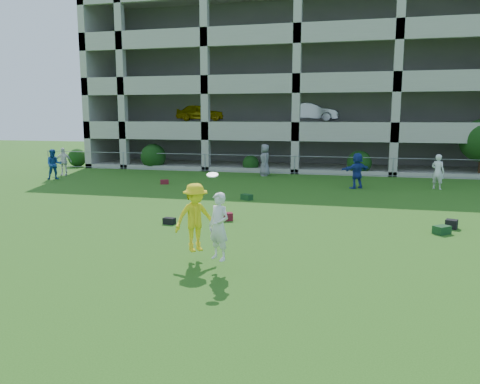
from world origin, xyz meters
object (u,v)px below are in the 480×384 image
(bystander_e, at_px, (438,172))
(frisbee_contest, at_px, (200,219))
(bystander_b, at_px, (63,162))
(bystander_c, at_px, (265,160))
(bystander_d, at_px, (357,171))
(parking_garage, at_px, (309,86))
(bystander_a, at_px, (54,164))
(crate_d, at_px, (451,224))

(bystander_e, height_order, frisbee_contest, frisbee_contest)
(bystander_b, distance_m, bystander_c, 12.59)
(bystander_b, relative_size, bystander_d, 0.94)
(frisbee_contest, bearing_deg, bystander_b, 133.51)
(bystander_c, relative_size, parking_garage, 0.07)
(bystander_b, distance_m, bystander_d, 17.84)
(bystander_a, xyz_separation_m, bystander_b, (-0.60, 1.78, -0.02))
(bystander_a, bearing_deg, bystander_b, 72.52)
(bystander_c, relative_size, frisbee_contest, 0.93)
(parking_garage, bearing_deg, crate_d, -72.51)
(bystander_d, bearing_deg, bystander_e, 151.11)
(bystander_d, height_order, bystander_e, bystander_d)
(bystander_a, distance_m, bystander_b, 1.88)
(bystander_d, relative_size, bystander_e, 1.03)
(bystander_a, distance_m, bystander_e, 21.25)
(bystander_c, bearing_deg, frisbee_contest, -16.38)
(bystander_a, distance_m, parking_garage, 20.41)
(bystander_a, height_order, bystander_b, bystander_a)
(crate_d, relative_size, parking_garage, 0.01)
(bystander_b, relative_size, bystander_c, 0.88)
(bystander_a, xyz_separation_m, crate_d, (20.28, -7.44, -0.74))
(frisbee_contest, bearing_deg, parking_garage, 90.06)
(bystander_d, distance_m, parking_garage, 15.22)
(bystander_a, height_order, bystander_e, bystander_e)
(bystander_c, distance_m, crate_d, 14.82)
(bystander_b, xyz_separation_m, crate_d, (20.88, -9.23, -0.71))
(bystander_d, bearing_deg, frisbee_contest, 35.48)
(bystander_c, bearing_deg, crate_d, 13.66)
(bystander_c, bearing_deg, parking_garage, 148.56)
(bystander_c, distance_m, bystander_d, 6.74)
(bystander_e, bearing_deg, bystander_b, 29.46)
(bystander_d, height_order, crate_d, bystander_d)
(bystander_e, xyz_separation_m, parking_garage, (-7.85, 13.11, 5.12))
(bystander_b, distance_m, crate_d, 22.84)
(bystander_b, bearing_deg, frisbee_contest, -62.50)
(crate_d, xyz_separation_m, frisbee_contest, (-6.91, -5.49, 0.99))
(bystander_c, distance_m, frisbee_contest, 17.61)
(bystander_c, xyz_separation_m, bystander_d, (5.54, -3.83, -0.07))
(bystander_e, bearing_deg, bystander_c, 12.13)
(crate_d, xyz_separation_m, parking_garage, (-6.94, 22.01, 5.86))
(bystander_e, relative_size, parking_garage, 0.06)
(bystander_c, relative_size, bystander_d, 1.07)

